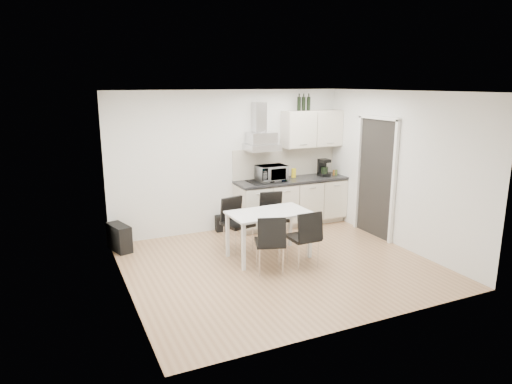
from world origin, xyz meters
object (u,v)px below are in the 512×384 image
kitchenette (292,183)px  chair_far_left (238,225)px  dining_table (269,218)px  guitar_amp (119,237)px  chair_near_right (303,238)px  floor_speaker (221,223)px  chair_far_right (274,219)px  chair_near_left (270,243)px

kitchenette → chair_far_left: kitchenette is taller
dining_table → guitar_amp: bearing=147.1°
chair_near_right → floor_speaker: bearing=104.6°
chair_far_left → chair_near_right: bearing=109.8°
chair_far_right → floor_speaker: size_ratio=2.92×
chair_far_right → kitchenette: bearing=-125.3°
dining_table → chair_far_right: chair_far_right is taller
kitchenette → chair_near_right: bearing=-114.6°
chair_far_right → floor_speaker: (-0.61, 1.02, -0.29)m
dining_table → floor_speaker: size_ratio=4.22×
dining_table → chair_far_left: chair_far_left is taller
kitchenette → dining_table: 1.83m
chair_near_left → chair_far_right: bearing=78.7°
chair_near_left → guitar_amp: (-1.88, 1.82, -0.22)m
chair_far_left → guitar_amp: 1.98m
chair_near_left → floor_speaker: (-0.00, 2.07, -0.29)m
guitar_amp → chair_near_right: bearing=-53.0°
chair_far_right → chair_near_left: bearing=69.0°
chair_far_right → floor_speaker: bearing=-50.4°
chair_far_right → chair_near_left: (-0.60, -1.05, 0.00)m
chair_far_left → floor_speaker: (0.08, 1.07, -0.29)m
chair_far_left → dining_table: bearing=111.5°
chair_near_right → floor_speaker: size_ratio=2.92×
kitchenette → chair_near_right: 2.14m
kitchenette → dining_table: bearing=-130.7°
kitchenette → chair_far_left: size_ratio=2.86×
kitchenette → chair_near_left: (-1.43, -1.91, -0.39)m
floor_speaker → chair_far_left: bearing=-88.9°
chair_far_right → chair_near_left: 1.22m
kitchenette → floor_speaker: bearing=173.4°
kitchenette → chair_far_left: 1.81m
chair_far_left → chair_far_right: (0.69, 0.05, 0.00)m
chair_near_left → chair_near_right: bearing=18.0°
chair_far_right → chair_near_right: size_ratio=1.00×
chair_far_right → chair_near_left: same height
guitar_amp → chair_near_left: bearing=-60.3°
chair_far_right → chair_far_left: bearing=13.0°
kitchenette → floor_speaker: size_ratio=8.35×
dining_table → floor_speaker: dining_table is taller
kitchenette → guitar_amp: size_ratio=4.40×
kitchenette → chair_far_right: bearing=-134.1°
kitchenette → chair_near_right: (-0.87, -1.91, -0.39)m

